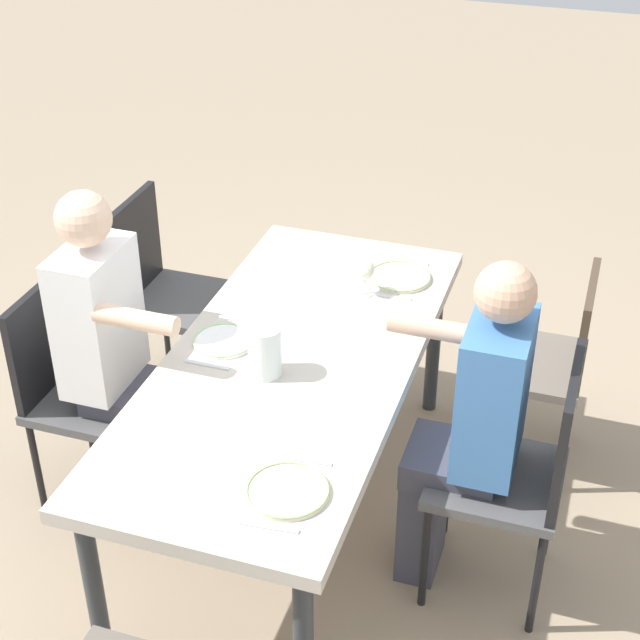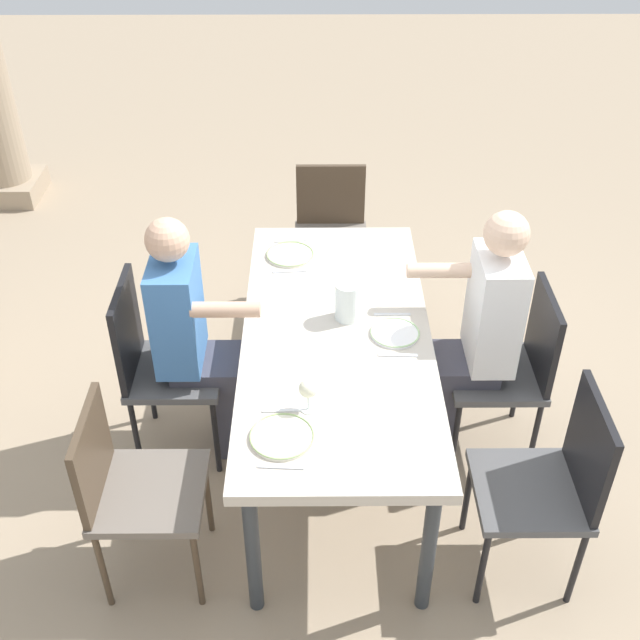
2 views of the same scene
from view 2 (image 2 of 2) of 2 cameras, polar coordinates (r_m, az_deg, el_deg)
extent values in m
plane|color=gray|center=(4.02, 1.09, -9.63)|extent=(16.00, 16.00, 0.00)
cube|color=beige|center=(3.52, 1.22, -1.28)|extent=(1.90, 0.85, 0.05)
cylinder|color=#2D3338|center=(3.19, -4.92, -16.45)|extent=(0.06, 0.06, 0.71)
cylinder|color=#2D3338|center=(4.45, -3.53, 1.66)|extent=(0.06, 0.06, 0.71)
cylinder|color=#2D3338|center=(3.21, 7.92, -16.29)|extent=(0.06, 0.06, 0.71)
cylinder|color=#2D3338|center=(4.47, 5.30, 1.69)|extent=(0.06, 0.06, 0.71)
cube|color=#6A6158|center=(3.29, -12.29, -12.17)|extent=(0.44, 0.44, 0.04)
cube|color=#473828|center=(3.19, -16.33, -9.58)|extent=(0.42, 0.03, 0.40)
cylinder|color=#473828|center=(3.32, -8.94, -17.53)|extent=(0.03, 0.03, 0.45)
cylinder|color=#473828|center=(3.56, -8.20, -12.59)|extent=(0.03, 0.03, 0.45)
cylinder|color=#473828|center=(3.40, -15.58, -17.15)|extent=(0.03, 0.03, 0.45)
cylinder|color=#473828|center=(3.63, -14.29, -12.36)|extent=(0.03, 0.03, 0.45)
cube|color=#4F4F50|center=(3.33, 14.99, -11.96)|extent=(0.44, 0.44, 0.04)
cube|color=black|center=(3.23, 19.10, -8.97)|extent=(0.42, 0.03, 0.46)
cylinder|color=black|center=(3.59, 10.71, -12.43)|extent=(0.03, 0.03, 0.45)
cylinder|color=black|center=(3.36, 11.77, -17.30)|extent=(0.03, 0.03, 0.45)
cylinder|color=black|center=(3.68, 16.66, -12.10)|extent=(0.03, 0.03, 0.45)
cylinder|color=black|center=(3.45, 18.23, -16.78)|extent=(0.03, 0.03, 0.45)
cube|color=#4F4F50|center=(3.80, -10.47, -3.70)|extent=(0.44, 0.44, 0.04)
cube|color=black|center=(3.69, -13.92, -0.82)|extent=(0.42, 0.03, 0.48)
cylinder|color=black|center=(3.80, -7.61, -8.44)|extent=(0.03, 0.03, 0.46)
cylinder|color=black|center=(4.07, -7.07, -4.67)|extent=(0.03, 0.03, 0.46)
cylinder|color=black|center=(3.87, -13.26, -8.32)|extent=(0.03, 0.03, 0.46)
cylinder|color=black|center=(4.14, -12.32, -4.62)|extent=(0.03, 0.03, 0.46)
cube|color=#4F4F50|center=(3.85, 12.60, -3.84)|extent=(0.44, 0.44, 0.04)
cube|color=black|center=(3.77, 16.01, -1.17)|extent=(0.42, 0.03, 0.45)
cylinder|color=black|center=(4.11, 9.09, -4.70)|extent=(0.03, 0.03, 0.44)
cylinder|color=black|center=(3.84, 9.86, -8.43)|extent=(0.03, 0.03, 0.44)
cylinder|color=black|center=(4.19, 14.24, -4.59)|extent=(0.03, 0.03, 0.44)
cylinder|color=black|center=(3.92, 15.39, -8.23)|extent=(0.03, 0.03, 0.44)
cube|color=#6A6158|center=(4.74, 0.81, 5.77)|extent=(0.44, 0.44, 0.04)
cube|color=#473828|center=(4.81, 0.79, 9.05)|extent=(0.03, 0.42, 0.40)
cylinder|color=#473828|center=(4.71, -1.49, 2.00)|extent=(0.03, 0.03, 0.46)
cylinder|color=#473828|center=(4.72, 3.13, 2.01)|extent=(0.03, 0.03, 0.46)
cylinder|color=#473828|center=(5.03, -1.43, 4.44)|extent=(0.03, 0.03, 0.46)
cylinder|color=#473828|center=(5.04, 2.91, 4.46)|extent=(0.03, 0.03, 0.46)
cube|color=#3F3F4C|center=(3.95, 8.62, -6.41)|extent=(0.24, 0.14, 0.46)
cube|color=#3F3F4C|center=(3.79, 10.34, -3.26)|extent=(0.28, 0.32, 0.10)
cube|color=white|center=(3.61, 12.61, 0.75)|extent=(0.34, 0.20, 0.55)
sphere|color=beige|center=(3.40, 13.48, 6.15)|extent=(0.20, 0.20, 0.20)
cylinder|color=beige|center=(3.61, 8.74, 3.60)|extent=(0.07, 0.30, 0.07)
cube|color=#3F3F4C|center=(3.93, -6.57, -6.51)|extent=(0.24, 0.14, 0.46)
cube|color=#3F3F4C|center=(3.76, -8.23, -3.36)|extent=(0.28, 0.32, 0.10)
cube|color=#3F72B2|center=(3.58, -10.40, 0.53)|extent=(0.34, 0.20, 0.53)
sphere|color=tan|center=(3.38, -11.10, 5.77)|extent=(0.19, 0.19, 0.19)
cylinder|color=tan|center=(3.37, -6.93, 0.76)|extent=(0.07, 0.30, 0.07)
cube|color=tan|center=(6.72, -21.72, 9.03)|extent=(0.49, 0.49, 0.16)
cylinder|color=silver|center=(3.01, -2.79, -8.53)|extent=(0.25, 0.25, 0.01)
torus|color=#A0BE77|center=(3.00, -2.80, -8.44)|extent=(0.25, 0.25, 0.01)
cylinder|color=white|center=(3.12, -0.85, -6.51)|extent=(0.06, 0.06, 0.00)
cylinder|color=white|center=(3.10, -0.86, -6.00)|extent=(0.01, 0.01, 0.07)
sphere|color=#F2EFCC|center=(3.05, -0.87, -5.03)|extent=(0.08, 0.08, 0.08)
cube|color=silver|center=(2.90, -2.89, -10.66)|extent=(0.03, 0.17, 0.01)
cube|color=silver|center=(3.12, -2.70, -6.62)|extent=(0.02, 0.17, 0.01)
cylinder|color=white|center=(3.51, 5.50, -0.99)|extent=(0.22, 0.22, 0.01)
torus|color=#A9CD91|center=(3.50, 5.50, -0.90)|extent=(0.22, 0.22, 0.01)
cube|color=silver|center=(3.39, 5.71, -2.57)|extent=(0.02, 0.17, 0.01)
cube|color=silver|center=(3.63, 5.30, 0.41)|extent=(0.02, 0.17, 0.01)
cylinder|color=silver|center=(4.05, -2.19, 4.77)|extent=(0.24, 0.24, 0.01)
torus|color=#A0BE77|center=(4.04, -2.20, 4.85)|extent=(0.25, 0.25, 0.01)
cube|color=silver|center=(3.92, -2.25, 3.58)|extent=(0.03, 0.17, 0.01)
cube|color=silver|center=(4.18, -2.14, 5.81)|extent=(0.03, 0.17, 0.01)
cylinder|color=white|center=(3.55, 2.03, 1.38)|extent=(0.12, 0.12, 0.19)
cylinder|color=#EFEAC6|center=(3.56, 2.02, 1.01)|extent=(0.11, 0.11, 0.12)
camera|label=1|loc=(5.52, -11.69, 34.01)|focal=55.04mm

